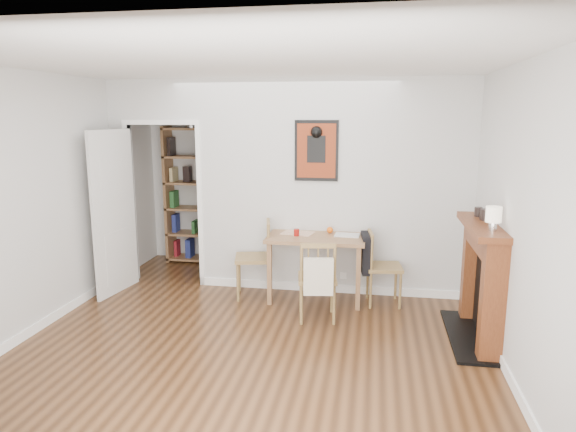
% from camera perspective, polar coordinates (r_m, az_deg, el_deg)
% --- Properties ---
extents(ground, '(5.20, 5.20, 0.00)m').
position_cam_1_polar(ground, '(5.33, -3.11, -12.83)').
color(ground, brown).
rests_on(ground, ground).
extents(room_shell, '(5.20, 5.20, 5.20)m').
position_cam_1_polar(room_shell, '(6.23, 0.39, 3.14)').
color(room_shell, beige).
rests_on(room_shell, ground).
extents(dining_table, '(1.14, 0.72, 0.78)m').
position_cam_1_polar(dining_table, '(6.07, 3.19, -3.01)').
color(dining_table, '#956645').
rests_on(dining_table, ground).
extents(chair_left, '(0.56, 0.56, 0.94)m').
position_cam_1_polar(chair_left, '(6.20, -3.87, -4.77)').
color(chair_left, olive).
rests_on(chair_left, ground).
extents(chair_right, '(0.54, 0.48, 0.86)m').
position_cam_1_polar(chair_right, '(6.05, 10.45, -5.55)').
color(chair_right, olive).
rests_on(chair_right, ground).
extents(chair_front, '(0.51, 0.55, 0.89)m').
position_cam_1_polar(chair_front, '(5.52, 3.27, -6.98)').
color(chair_front, olive).
rests_on(chair_front, ground).
extents(bookshelf, '(0.85, 0.34, 2.01)m').
position_cam_1_polar(bookshelf, '(7.70, -10.32, 2.22)').
color(bookshelf, '#956645').
rests_on(bookshelf, ground).
extents(fireplace, '(0.45, 1.25, 1.16)m').
position_cam_1_polar(fireplace, '(5.34, 20.84, -6.49)').
color(fireplace, brown).
rests_on(fireplace, ground).
extents(red_glass, '(0.06, 0.06, 0.08)m').
position_cam_1_polar(red_glass, '(6.01, 0.96, -1.83)').
color(red_glass, maroon).
rests_on(red_glass, dining_table).
extents(orange_fruit, '(0.08, 0.08, 0.08)m').
position_cam_1_polar(orange_fruit, '(6.17, 4.67, -1.56)').
color(orange_fruit, '#F8620D').
rests_on(orange_fruit, dining_table).
extents(placemat, '(0.41, 0.34, 0.00)m').
position_cam_1_polar(placemat, '(6.15, 1.08, -1.90)').
color(placemat, beige).
rests_on(placemat, dining_table).
extents(notebook, '(0.29, 0.22, 0.01)m').
position_cam_1_polar(notebook, '(6.06, 6.58, -2.12)').
color(notebook, silver).
rests_on(notebook, dining_table).
extents(mantel_lamp, '(0.14, 0.14, 0.22)m').
position_cam_1_polar(mantel_lamp, '(4.86, 21.87, 0.01)').
color(mantel_lamp, silver).
rests_on(mantel_lamp, fireplace).
extents(ceramic_jar_a, '(0.09, 0.09, 0.11)m').
position_cam_1_polar(ceramic_jar_a, '(5.34, 21.00, 0.14)').
color(ceramic_jar_a, black).
rests_on(ceramic_jar_a, fireplace).
extents(ceramic_jar_b, '(0.08, 0.08, 0.10)m').
position_cam_1_polar(ceramic_jar_b, '(5.52, 20.38, 0.43)').
color(ceramic_jar_b, black).
rests_on(ceramic_jar_b, fireplace).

